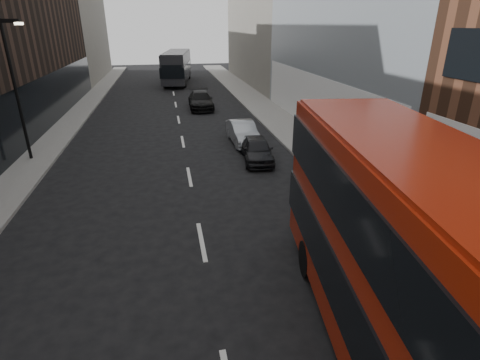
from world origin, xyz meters
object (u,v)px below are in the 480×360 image
car_b (243,132)px  grey_bus (177,66)px  car_c (201,100)px  street_lamp (16,83)px  red_bus (430,279)px  car_a (257,149)px

car_b → grey_bus: bearing=94.6°
grey_bus → car_c: size_ratio=2.38×
street_lamp → car_c: bearing=48.8°
car_b → red_bus: bearing=-91.9°
red_bus → car_a: 14.15m
grey_bus → car_b: bearing=-76.1°
red_bus → car_a: bearing=97.0°
car_c → grey_bus: bearing=95.9°
car_b → car_c: car_c is taller
car_a → red_bus: bearing=-84.6°
street_lamp → car_b: 12.45m
red_bus → grey_bus: red_bus is taller
red_bus → grey_bus: size_ratio=1.03×
car_a → car_c: 14.29m
street_lamp → grey_bus: (9.02, 27.88, -2.16)m
red_bus → car_c: (-1.45, 28.19, -1.98)m
car_c → red_bus: bearing=-85.8°
grey_bus → car_c: grey_bus is taller
grey_bus → car_c: bearing=-77.5°
street_lamp → car_c: 16.08m
grey_bus → car_b: size_ratio=2.88×
grey_bus → red_bus: bearing=-78.6°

